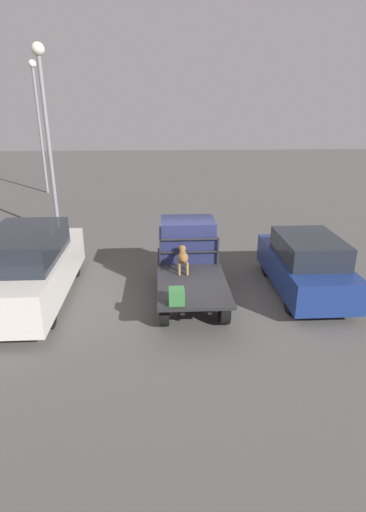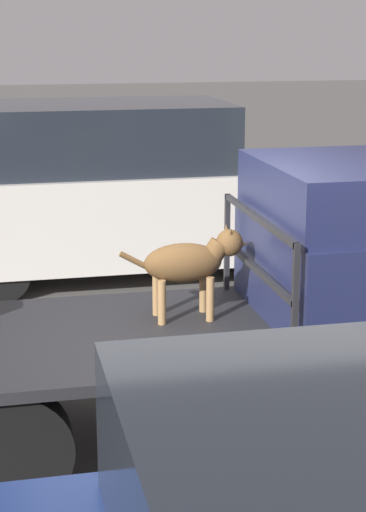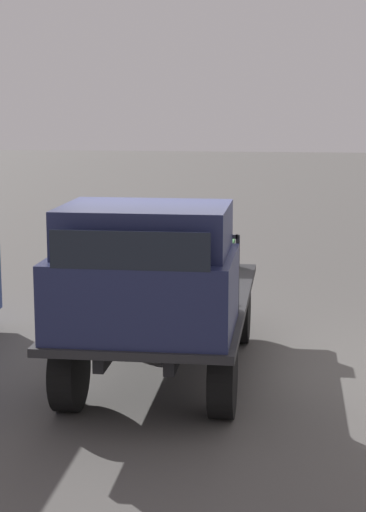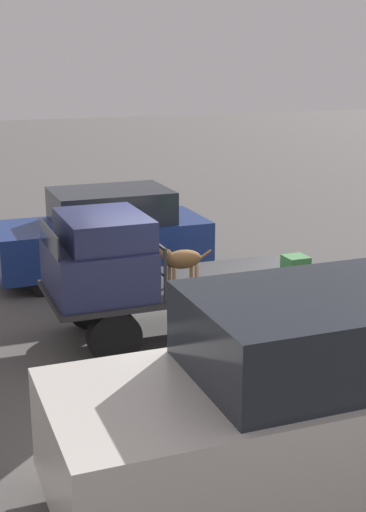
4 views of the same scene
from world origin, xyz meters
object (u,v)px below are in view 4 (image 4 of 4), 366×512
object	(u,v)px
flatbed_truck	(180,296)
parked_pickup_far	(314,396)
dog	(179,259)
cargo_crate	(296,267)
parked_sedan	(104,234)

from	to	relation	value
flatbed_truck	parked_pickup_far	xyz separation A→B (m)	(0.24, 4.41, 0.41)
dog	cargo_crate	xyz separation A→B (m)	(-1.89, 0.25, -0.25)
flatbed_truck	parked_pickup_far	size ratio (longest dim) A/B	0.81
flatbed_truck	dog	distance (m)	0.71
dog	cargo_crate	bearing A→B (deg)	171.62
flatbed_truck	dog	size ratio (longest dim) A/B	4.26
dog	parked_sedan	distance (m)	3.57
dog	parked_pickup_far	xyz separation A→B (m)	(0.14, 4.20, -0.26)
dog	parked_pickup_far	world-z (taller)	parked_pickup_far
flatbed_truck	parked_sedan	distance (m)	3.36
dog	parked_sedan	bearing A→B (deg)	-86.76
dog	flatbed_truck	bearing A→B (deg)	-115.80
dog	parked_sedan	xyz separation A→B (m)	(0.25, -3.54, -0.41)
flatbed_truck	dog	world-z (taller)	dog
cargo_crate	parked_sedan	world-z (taller)	parked_sedan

